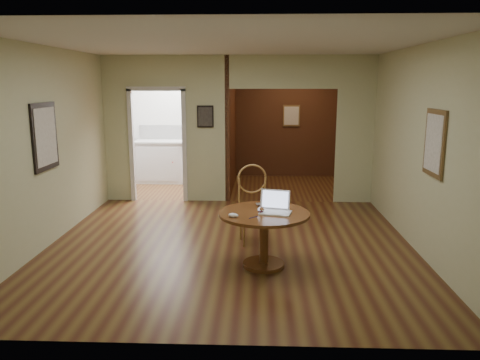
{
  "coord_description": "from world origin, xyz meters",
  "views": [
    {
      "loc": [
        0.38,
        -6.13,
        2.2
      ],
      "look_at": [
        0.14,
        -0.2,
        0.97
      ],
      "focal_mm": 35.0,
      "sensor_mm": 36.0,
      "label": 1
    }
  ],
  "objects_px": {
    "chair": "(253,199)",
    "closed_laptop": "(268,205)",
    "dining_table": "(264,226)",
    "open_laptop": "(275,207)"
  },
  "relations": [
    {
      "from": "chair",
      "to": "closed_laptop",
      "type": "bearing_deg",
      "value": -83.0
    },
    {
      "from": "dining_table",
      "to": "chair",
      "type": "distance_m",
      "value": 0.95
    },
    {
      "from": "chair",
      "to": "closed_laptop",
      "type": "height_order",
      "value": "chair"
    },
    {
      "from": "dining_table",
      "to": "open_laptop",
      "type": "height_order",
      "value": "open_laptop"
    },
    {
      "from": "open_laptop",
      "to": "closed_laptop",
      "type": "bearing_deg",
      "value": 120.54
    },
    {
      "from": "chair",
      "to": "dining_table",
      "type": "bearing_deg",
      "value": -91.21
    },
    {
      "from": "dining_table",
      "to": "chair",
      "type": "height_order",
      "value": "chair"
    },
    {
      "from": "dining_table",
      "to": "open_laptop",
      "type": "bearing_deg",
      "value": 9.95
    },
    {
      "from": "dining_table",
      "to": "closed_laptop",
      "type": "bearing_deg",
      "value": 79.78
    },
    {
      "from": "chair",
      "to": "open_laptop",
      "type": "relative_size",
      "value": 2.66
    }
  ]
}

